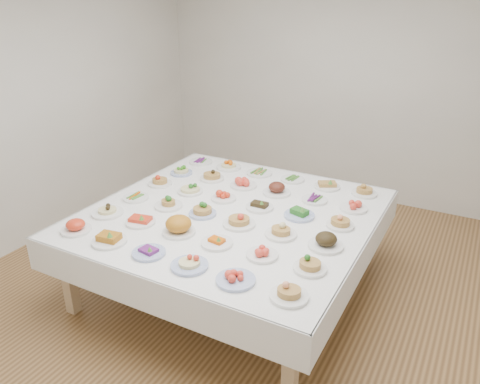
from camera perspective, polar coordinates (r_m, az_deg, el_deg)
The scene contains 38 objects.
room_envelope at distance 3.71m, azimuth 1.91°, elevation 12.65°, with size 5.02×5.02×2.81m.
display_table at distance 4.10m, azimuth -1.00°, elevation -3.20°, with size 2.37×2.37×0.75m.
dish_0 at distance 3.95m, azimuth -19.41°, elevation -3.85°, with size 0.24×0.24×0.12m.
dish_1 at distance 3.70m, azimuth -15.69°, elevation -5.25°, with size 0.26×0.26×0.12m.
dish_2 at distance 3.49m, azimuth -11.09°, elevation -6.97°, with size 0.24×0.24×0.09m.
dish_3 at distance 3.28m, azimuth -6.22°, elevation -8.15°, with size 0.26×0.26×0.14m.
dish_4 at distance 3.13m, azimuth -0.53°, elevation -10.26°, with size 0.26×0.26×0.10m.
dish_5 at distance 2.98m, azimuth 6.02°, elevation -11.64°, with size 0.25×0.24×0.15m.
dish_6 at distance 4.16m, azimuth -15.92°, elevation -1.76°, with size 0.27×0.27×0.14m.
dish_7 at distance 3.94m, azimuth -12.06°, elevation -3.16°, with size 0.24×0.24×0.11m.
dish_8 at distance 3.72m, azimuth -7.50°, elevation -3.93°, with size 0.30×0.30×0.16m.
dish_9 at distance 3.55m, azimuth -2.86°, elevation -5.93°, with size 0.24×0.24×0.09m.
dish_10 at distance 3.40m, azimuth 2.71°, elevation -7.30°, with size 0.23×0.23×0.09m.
dish_11 at distance 3.27m, azimuth 8.56°, elevation -8.39°, with size 0.23×0.23×0.14m.
dish_12 at distance 4.41m, azimuth -12.60°, elevation -0.58°, with size 0.23×0.23×0.05m.
dish_13 at distance 4.18m, azimuth -8.75°, elevation -1.08°, with size 0.25×0.25×0.13m.
dish_14 at distance 4.00m, azimuth -4.62°, elevation -1.88°, with size 0.23×0.23×0.15m.
dish_15 at distance 3.81m, azimuth -0.12°, elevation -3.04°, with size 0.27×0.26×0.16m.
dish_16 at distance 3.68m, azimuth 5.01°, elevation -4.57°, with size 0.25×0.25×0.13m.
dish_17 at distance 3.56m, azimuth 10.47°, elevation -5.61°, with size 0.27×0.27×0.15m.
dish_18 at distance 4.68m, azimuth -9.75°, elevation 1.44°, with size 0.23×0.23×0.12m.
dish_19 at distance 4.45m, azimuth -6.11°, elevation 0.73°, with size 0.24×0.24×0.14m.
dish_20 at distance 4.29m, azimuth -2.02°, elevation -0.42°, with size 0.23×0.23×0.10m.
dish_21 at distance 4.12m, azimuth 2.40°, elevation -1.58°, with size 0.24×0.24×0.09m.
dish_22 at distance 4.00m, azimuth 7.26°, elevation -2.38°, with size 0.26×0.26×0.11m.
dish_23 at distance 3.88m, azimuth 12.15°, elevation -3.26°, with size 0.25×0.24×0.14m.
dish_24 at distance 4.93m, azimuth -7.18°, elevation 2.78°, with size 0.23×0.23×0.12m.
dish_25 at distance 4.75m, azimuth -3.45°, elevation 2.21°, with size 0.24×0.24×0.14m.
dish_26 at distance 4.57m, azimuth 0.41°, elevation 1.27°, with size 0.26×0.26×0.11m.
dish_27 at distance 4.42m, azimuth 4.51°, elevation 0.60°, with size 0.26×0.26×0.15m.
dish_28 at distance 4.32m, azimuth 9.08°, elevation -0.81°, with size 0.23×0.23×0.06m.
dish_29 at distance 4.21m, azimuth 13.70°, elevation -1.47°, with size 0.24×0.24×0.11m.
dish_30 at distance 5.24m, azimuth -4.81°, elevation 3.78°, with size 0.25×0.25×0.05m.
dish_31 at distance 5.04m, azimuth -1.40°, elevation 3.61°, with size 0.26×0.26×0.14m.
dish_32 at distance 4.90m, azimuth 2.37°, elevation 2.48°, with size 0.26×0.26×0.06m.
dish_33 at distance 4.76m, azimuth 6.42°, elevation 1.65°, with size 0.24×0.24×0.05m.
dish_34 at distance 4.62m, azimuth 10.60°, elevation 1.07°, with size 0.25×0.25×0.11m.
dish_35 at distance 4.54m, azimuth 14.95°, elevation 0.36°, with size 0.23×0.23×0.13m.
Camera 1 is at (1.64, -3.26, 2.52)m, focal length 35.00 mm.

